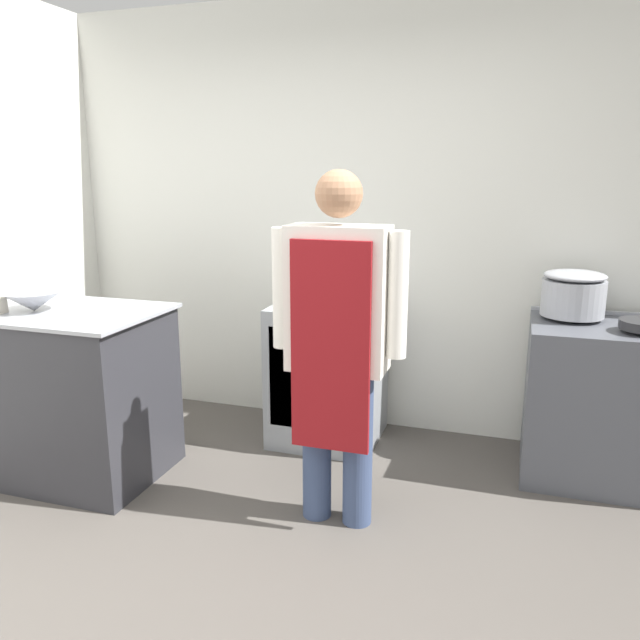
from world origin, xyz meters
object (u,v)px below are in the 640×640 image
fridge_unit (328,372)px  person_cook (337,332)px  stock_pot (574,293)px  mixing_bowl (33,301)px  stove (599,402)px

fridge_unit → person_cook: size_ratio=0.52×
stock_pot → fridge_unit: bearing=-176.8°
person_cook → mixing_bowl: size_ratio=5.31×
mixing_bowl → stock_pot: 2.91m
mixing_bowl → fridge_unit: bearing=34.6°
stove → fridge_unit: size_ratio=1.01×
stove → mixing_bowl: size_ratio=2.81×
person_cook → mixing_bowl: 1.67m
fridge_unit → mixing_bowl: mixing_bowl is taller
mixing_bowl → stock_pot: (2.73, 1.01, 0.02)m
stove → person_cook: 1.59m
fridge_unit → mixing_bowl: size_ratio=2.77×
stove → stock_pot: stock_pot is taller
person_cook → stock_pot: 1.44m
stock_pot → person_cook: bearing=-137.2°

